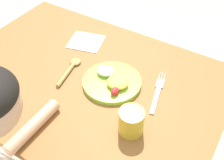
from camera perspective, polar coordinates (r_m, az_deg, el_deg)
dining_table at (r=1.20m, az=-5.50°, el=-3.02°), size 1.10×0.78×0.72m
plate at (r=1.08m, az=0.04°, el=-0.27°), size 0.23×0.23×0.05m
fork at (r=1.07m, az=9.20°, el=-2.56°), size 0.07×0.22×0.01m
spoon at (r=1.16m, az=-8.39°, el=2.33°), size 0.06×0.18×0.02m
drinking_cup at (r=0.92m, az=3.91°, el=-8.42°), size 0.08×0.08×0.09m
napkin at (r=1.31m, az=-5.29°, el=7.72°), size 0.18×0.17×0.00m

